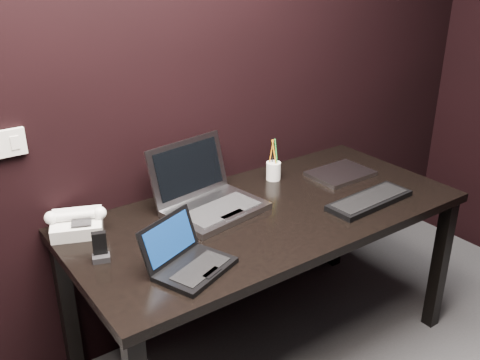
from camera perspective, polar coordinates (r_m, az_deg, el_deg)
wall_back at (r=2.27m, az=-9.21°, el=11.29°), size 4.00×0.00×4.00m
wall_switch at (r=2.12m, az=-23.85°, el=3.54°), size 0.15×0.02×0.10m
desk at (r=2.33m, az=2.97°, el=-4.94°), size 1.70×0.80×0.74m
netbook at (r=1.89m, az=-5.56°, el=-8.49°), size 0.33×0.32×0.17m
silver_laptop at (r=2.28m, az=-3.39°, el=-1.94°), size 0.45×0.41×0.27m
ext_keyboard at (r=2.41m, az=13.65°, el=-2.11°), size 0.43×0.17×0.03m
closed_laptop at (r=2.67m, az=10.67°, el=0.68°), size 0.30×0.22×0.02m
desk_phone at (r=2.19m, az=-17.00°, el=-4.42°), size 0.24×0.24×0.12m
mobile_phone at (r=1.99m, az=-14.68°, el=-7.19°), size 0.07×0.07×0.11m
pen_cup at (r=2.57m, az=3.59°, el=1.06°), size 0.07×0.07×0.21m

